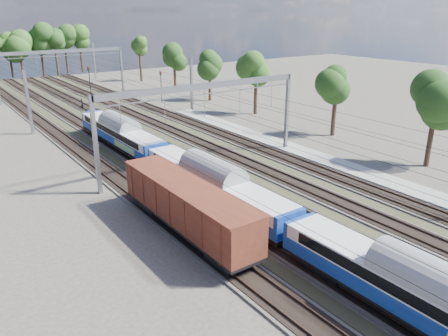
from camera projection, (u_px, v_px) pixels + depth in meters
track_bed at (143, 136)px, 57.72m from camera, size 21.00×130.00×0.34m
platform at (355, 171)px, 45.18m from camera, size 3.00×70.00×0.30m
catenary at (119, 81)px, 61.64m from camera, size 25.65×130.00×9.00m
tree_belt at (84, 49)px, 92.63m from camera, size 38.93×98.22×11.98m
emu_train at (216, 180)px, 36.54m from camera, size 2.79×59.08×4.08m
freight_boxcar at (187, 205)px, 31.97m from camera, size 3.07×14.82×3.82m
worker at (82, 104)px, 73.41m from camera, size 0.48×0.70×1.83m
signal_near at (89, 79)px, 81.47m from camera, size 0.38×0.35×5.98m
signal_far at (161, 83)px, 78.04m from camera, size 0.38×0.35×5.61m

